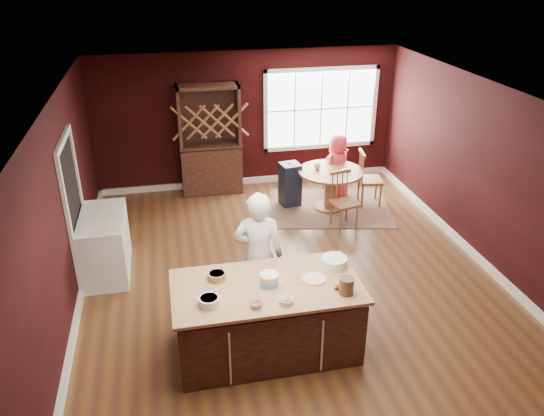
{
  "coord_description": "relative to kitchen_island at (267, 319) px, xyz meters",
  "views": [
    {
      "loc": [
        -1.64,
        -6.57,
        4.36
      ],
      "look_at": [
        -0.22,
        0.1,
        1.05
      ],
      "focal_mm": 35.0,
      "sensor_mm": 36.0,
      "label": 1
    }
  ],
  "objects": [
    {
      "name": "room_shell",
      "position": [
        0.65,
        1.61,
        0.91
      ],
      "size": [
        7.0,
        7.0,
        7.0
      ],
      "color": "brown",
      "rests_on": "ground"
    },
    {
      "name": "window",
      "position": [
        2.15,
        5.08,
        1.06
      ],
      "size": [
        2.36,
        0.1,
        1.66
      ],
      "primitive_type": null,
      "color": "white",
      "rests_on": "room_shell"
    },
    {
      "name": "doorway",
      "position": [
        -2.32,
        2.21,
        0.59
      ],
      "size": [
        0.08,
        1.26,
        2.13
      ],
      "primitive_type": null,
      "color": "white",
      "rests_on": "room_shell"
    },
    {
      "name": "kitchen_island",
      "position": [
        0.0,
        0.0,
        0.0
      ],
      "size": [
        2.17,
        1.14,
        0.92
      ],
      "color": "black",
      "rests_on": "ground"
    },
    {
      "name": "dining_table",
      "position": [
        1.93,
        3.62,
        0.1
      ],
      "size": [
        1.2,
        1.2,
        0.75
      ],
      "color": "brown",
      "rests_on": "ground"
    },
    {
      "name": "baker",
      "position": [
        0.04,
        0.72,
        0.44
      ],
      "size": [
        0.72,
        0.55,
        1.76
      ],
      "primitive_type": "imported",
      "rotation": [
        0.0,
        0.0,
        2.93
      ],
      "color": "silver",
      "rests_on": "ground"
    },
    {
      "name": "layer_cake",
      "position": [
        0.04,
        0.03,
        0.54
      ],
      "size": [
        0.31,
        0.31,
        0.12
      ],
      "primitive_type": null,
      "color": "white",
      "rests_on": "kitchen_island"
    },
    {
      "name": "bowl_blue",
      "position": [
        -0.68,
        -0.23,
        0.53
      ],
      "size": [
        0.24,
        0.24,
        0.09
      ],
      "primitive_type": "cylinder",
      "color": "beige",
      "rests_on": "kitchen_island"
    },
    {
      "name": "bowl_yellow",
      "position": [
        -0.54,
        0.25,
        0.52
      ],
      "size": [
        0.22,
        0.22,
        0.08
      ],
      "primitive_type": "cylinder",
      "color": "#A3843F",
      "rests_on": "kitchen_island"
    },
    {
      "name": "bowl_pink",
      "position": [
        -0.19,
        -0.38,
        0.51
      ],
      "size": [
        0.14,
        0.14,
        0.05
      ],
      "primitive_type": "cylinder",
      "color": "silver",
      "rests_on": "kitchen_island"
    },
    {
      "name": "bowl_olive",
      "position": [
        0.14,
        -0.38,
        0.51
      ],
      "size": [
        0.15,
        0.15,
        0.06
      ],
      "primitive_type": "cylinder",
      "color": "#F8F1C1",
      "rests_on": "kitchen_island"
    },
    {
      "name": "drinking_glass",
      "position": [
        0.36,
        -0.03,
        0.55
      ],
      "size": [
        0.07,
        0.07,
        0.14
      ],
      "primitive_type": "cylinder",
      "color": "silver",
      "rests_on": "kitchen_island"
    },
    {
      "name": "dinner_plate",
      "position": [
        0.57,
        -0.0,
        0.49
      ],
      "size": [
        0.27,
        0.27,
        0.02
      ],
      "primitive_type": "cylinder",
      "color": "#F1E5C2",
      "rests_on": "kitchen_island"
    },
    {
      "name": "white_tub",
      "position": [
        0.88,
        0.24,
        0.54
      ],
      "size": [
        0.32,
        0.32,
        0.11
      ],
      "primitive_type": "cylinder",
      "color": "white",
      "rests_on": "kitchen_island"
    },
    {
      "name": "stoneware_crock",
      "position": [
        0.84,
        -0.34,
        0.58
      ],
      "size": [
        0.17,
        0.17,
        0.2
      ],
      "primitive_type": "cylinder",
      "color": "#513326",
      "rests_on": "kitchen_island"
    },
    {
      "name": "toy_figurine",
      "position": [
        0.75,
        -0.25,
        0.52
      ],
      "size": [
        0.05,
        0.05,
        0.08
      ],
      "primitive_type": null,
      "color": "yellow",
      "rests_on": "kitchen_island"
    },
    {
      "name": "rug",
      "position": [
        1.93,
        3.62,
        -0.43
      ],
      "size": [
        2.53,
        2.13,
        0.01
      ],
      "primitive_type": "cube",
      "rotation": [
        0.0,
        0.0,
        -0.21
      ],
      "color": "brown",
      "rests_on": "ground"
    },
    {
      "name": "chair_east",
      "position": [
        2.72,
        3.64,
        0.1
      ],
      "size": [
        0.49,
        0.51,
        1.07
      ],
      "primitive_type": null,
      "rotation": [
        0.0,
        0.0,
        1.42
      ],
      "color": "brown",
      "rests_on": "ground"
    },
    {
      "name": "chair_south",
      "position": [
        1.94,
        2.82,
        0.07
      ],
      "size": [
        0.51,
        0.49,
        1.01
      ],
      "primitive_type": null,
      "rotation": [
        0.0,
        0.0,
        0.24
      ],
      "color": "#915B2A",
      "rests_on": "ground"
    },
    {
      "name": "chair_north",
      "position": [
        2.24,
        4.32,
        0.03
      ],
      "size": [
        0.44,
        0.43,
        0.94
      ],
      "primitive_type": null,
      "rotation": [
        0.0,
        0.0,
        3.28
      ],
      "color": "olive",
      "rests_on": "ground"
    },
    {
      "name": "seated_woman",
      "position": [
        2.2,
        4.05,
        0.2
      ],
      "size": [
        0.74,
        0.66,
        1.28
      ],
      "primitive_type": "imported",
      "rotation": [
        0.0,
        0.0,
        3.67
      ],
      "color": "#D7353F",
      "rests_on": "ground"
    },
    {
      "name": "high_chair",
      "position": [
        1.24,
        3.92,
        -0.01
      ],
      "size": [
        0.4,
        0.4,
        0.86
      ],
      "primitive_type": null,
      "rotation": [
        0.0,
        0.0,
        0.18
      ],
      "color": "#1A2233",
      "rests_on": "ground"
    },
    {
      "name": "toddler",
      "position": [
        1.18,
        3.97,
        0.37
      ],
      "size": [
        0.18,
        0.14,
        0.26
      ],
      "primitive_type": null,
      "color": "#8CA5BF",
      "rests_on": "high_chair"
    },
    {
      "name": "table_plate",
      "position": [
        2.21,
        3.54,
        0.32
      ],
      "size": [
        0.19,
        0.19,
        0.01
      ],
      "primitive_type": "cylinder",
      "color": "beige",
      "rests_on": "dining_table"
    },
    {
      "name": "table_cup",
      "position": [
        1.71,
        3.76,
        0.36
      ],
      "size": [
        0.15,
        0.15,
        0.1
      ],
      "primitive_type": "imported",
      "rotation": [
        0.0,
        0.0,
        0.27
      ],
      "color": "silver",
      "rests_on": "dining_table"
    },
    {
      "name": "hutch",
      "position": [
        -0.14,
        4.83,
        0.64
      ],
      "size": [
        1.17,
        0.49,
        2.15
      ],
      "primitive_type": "cube",
      "color": "#38220F",
      "rests_on": "ground"
    },
    {
      "name": "washer",
      "position": [
        -1.99,
        1.89,
        0.02
      ],
      "size": [
        0.63,
        0.61,
        0.92
      ],
      "primitive_type": "cube",
      "color": "white",
      "rests_on": "ground"
    },
    {
      "name": "dryer",
      "position": [
        -1.99,
        2.53,
        0.02
      ],
      "size": [
        0.63,
        0.61,
        0.91
      ],
      "primitive_type": "cube",
      "color": "white",
      "rests_on": "ground"
    }
  ]
}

